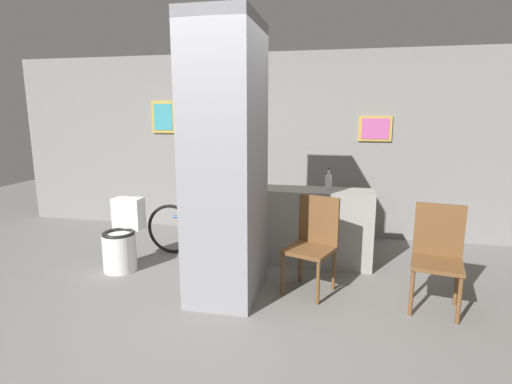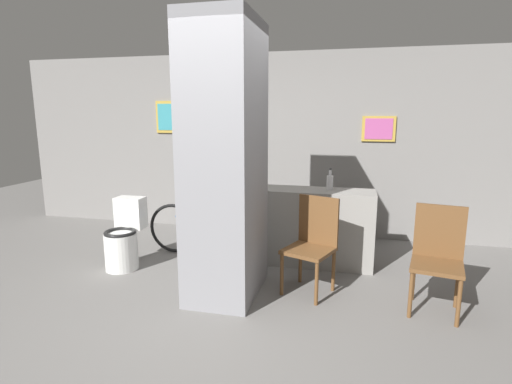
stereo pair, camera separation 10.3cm
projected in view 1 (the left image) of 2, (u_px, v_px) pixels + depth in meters
name	position (u px, v px, depth m)	size (l,w,h in m)	color
ground_plane	(213.00, 314.00, 3.56)	(14.00, 14.00, 0.00)	slate
wall_back	(267.00, 145.00, 5.83)	(8.00, 0.09, 2.60)	gray
pillar_center	(226.00, 163.00, 3.75)	(0.66, 0.93, 2.60)	gray
counter_shelf	(313.00, 227.00, 4.69)	(1.36, 0.44, 0.89)	gray
toilet	(122.00, 240.00, 4.56)	(0.37, 0.53, 0.79)	white
chair_near_pillar	(313.00, 240.00, 3.96)	(0.56, 0.56, 0.95)	brown
chair_by_doorway	(437.00, 253.00, 3.61)	(0.50, 0.50, 0.95)	brown
bicycle	(212.00, 230.00, 4.94)	(1.71, 0.42, 0.69)	black
bottle_tall	(329.00, 181.00, 4.63)	(0.07, 0.07, 0.25)	silver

